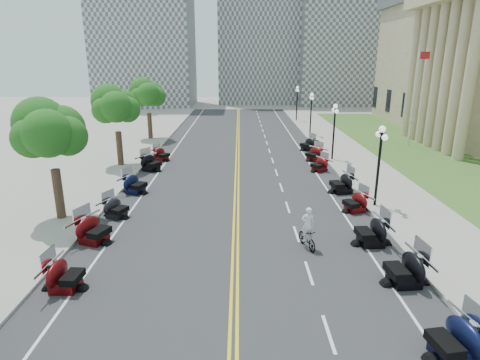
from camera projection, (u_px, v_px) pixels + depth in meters
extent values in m
plane|color=gray|center=(236.00, 234.00, 21.10)|extent=(160.00, 160.00, 0.00)
cube|color=#333335|center=(237.00, 179.00, 30.67)|extent=(16.00, 90.00, 0.01)
cube|color=yellow|center=(235.00, 179.00, 30.67)|extent=(0.12, 90.00, 0.00)
cube|color=yellow|center=(239.00, 179.00, 30.67)|extent=(0.12, 90.00, 0.00)
cube|color=white|center=(320.00, 179.00, 30.68)|extent=(0.12, 90.00, 0.00)
cube|color=white|center=(153.00, 179.00, 30.67)|extent=(0.12, 90.00, 0.00)
cube|color=white|center=(329.00, 333.00, 13.44)|extent=(0.12, 2.00, 0.00)
cube|color=white|center=(309.00, 273.00, 17.27)|extent=(0.12, 2.00, 0.00)
cube|color=white|center=(296.00, 234.00, 21.10)|extent=(0.12, 2.00, 0.00)
cube|color=white|center=(288.00, 207.00, 24.93)|extent=(0.12, 2.00, 0.00)
cube|color=white|center=(281.00, 187.00, 28.76)|extent=(0.12, 2.00, 0.00)
cube|color=white|center=(276.00, 172.00, 32.59)|extent=(0.12, 2.00, 0.00)
cube|color=white|center=(273.00, 160.00, 36.42)|extent=(0.12, 2.00, 0.00)
cube|color=white|center=(269.00, 151.00, 40.25)|extent=(0.12, 2.00, 0.00)
cube|color=white|center=(267.00, 143.00, 44.07)|extent=(0.12, 2.00, 0.00)
cube|color=white|center=(265.00, 136.00, 47.90)|extent=(0.12, 2.00, 0.00)
cube|color=white|center=(263.00, 130.00, 51.73)|extent=(0.12, 2.00, 0.00)
cube|color=white|center=(261.00, 126.00, 55.56)|extent=(0.12, 2.00, 0.00)
cube|color=white|center=(260.00, 121.00, 59.39)|extent=(0.12, 2.00, 0.00)
cube|color=white|center=(259.00, 117.00, 63.22)|extent=(0.12, 2.00, 0.00)
cube|color=white|center=(258.00, 114.00, 67.05)|extent=(0.12, 2.00, 0.00)
cube|color=white|center=(257.00, 111.00, 70.88)|extent=(0.12, 2.00, 0.00)
cube|color=#9E9991|center=(374.00, 179.00, 30.66)|extent=(5.00, 90.00, 0.15)
cube|color=#9E9991|center=(100.00, 179.00, 30.64)|extent=(5.00, 90.00, 0.15)
cube|color=#356023|center=(420.00, 155.00, 38.33)|extent=(9.00, 60.00, 0.10)
cube|color=gray|center=(145.00, 36.00, 76.68)|extent=(18.00, 14.00, 26.00)
cube|color=gray|center=(258.00, 28.00, 81.86)|extent=(16.00, 12.00, 30.00)
cube|color=gray|center=(348.00, 48.00, 80.16)|extent=(20.00, 14.00, 22.00)
imported|color=#A51414|center=(307.00, 238.00, 19.42)|extent=(0.98, 1.74, 1.01)
imported|color=silver|center=(308.00, 212.00, 19.02)|extent=(0.64, 0.42, 1.76)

